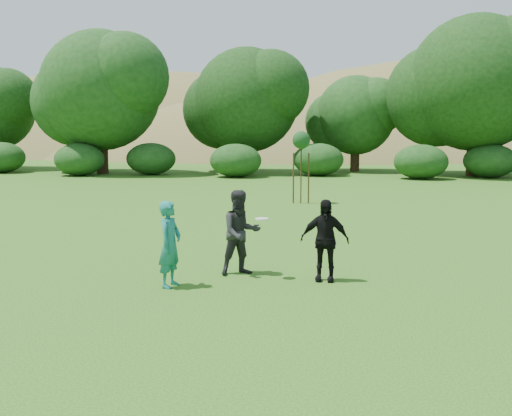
% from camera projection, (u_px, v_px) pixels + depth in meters
% --- Properties ---
extents(ground, '(120.00, 120.00, 0.00)m').
position_uv_depth(ground, '(236.00, 282.00, 12.71)').
color(ground, '#19470C').
rests_on(ground, ground).
extents(player_teal, '(0.52, 0.68, 1.67)m').
position_uv_depth(player_teal, '(170.00, 244.00, 12.27)').
color(player_teal, '#197067').
rests_on(player_teal, ground).
extents(player_grey, '(1.07, 0.99, 1.77)m').
position_uv_depth(player_grey, '(241.00, 233.00, 13.29)').
color(player_grey, black).
rests_on(player_grey, ground).
extents(player_black, '(0.99, 0.46, 1.65)m').
position_uv_depth(player_black, '(325.00, 240.00, 12.74)').
color(player_black, black).
rests_on(player_black, ground).
extents(frisbee, '(0.27, 0.27, 0.03)m').
position_uv_depth(frisbee, '(262.00, 219.00, 12.88)').
color(frisbee, white).
rests_on(frisbee, ground).
extents(sapling, '(0.70, 0.70, 2.85)m').
position_uv_depth(sapling, '(301.00, 142.00, 25.14)').
color(sapling, '#352714').
rests_on(sapling, ground).
extents(hillside, '(150.00, 72.00, 52.00)m').
position_uv_depth(hillside, '(318.00, 244.00, 81.64)').
color(hillside, olive).
rests_on(hillside, ground).
extents(tree_row, '(53.92, 10.38, 9.62)m').
position_uv_depth(tree_row, '(361.00, 96.00, 39.87)').
color(tree_row, '#3A2616').
rests_on(tree_row, ground).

